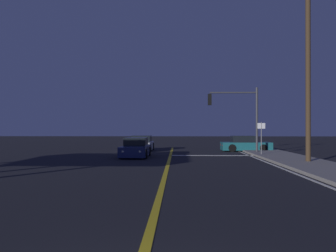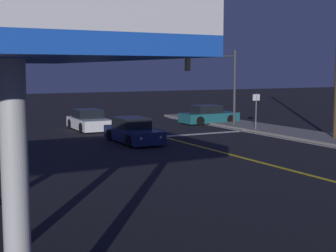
% 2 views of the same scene
% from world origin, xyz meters
% --- Properties ---
extents(lane_line_center, '(0.20, 41.56, 0.01)m').
position_xyz_m(lane_line_center, '(0.00, 12.22, 0.01)').
color(lane_line_center, gold).
rests_on(lane_line_center, ground).
extents(lane_line_edge_right, '(0.16, 41.56, 0.01)m').
position_xyz_m(lane_line_edge_right, '(5.77, 12.22, 0.01)').
color(lane_line_edge_right, silver).
rests_on(lane_line_edge_right, ground).
extents(stop_bar, '(6.02, 0.50, 0.01)m').
position_xyz_m(stop_bar, '(3.01, 22.95, 0.01)').
color(stop_bar, silver).
rests_on(stop_bar, ground).
extents(car_following_oncoming_white, '(2.06, 4.28, 1.34)m').
position_xyz_m(car_following_oncoming_white, '(-2.68, 28.18, 0.58)').
color(car_following_oncoming_white, silver).
rests_on(car_following_oncoming_white, ground).
extents(car_side_waiting_teal, '(4.28, 1.93, 1.34)m').
position_xyz_m(car_side_waiting_teal, '(6.39, 27.87, 0.58)').
color(car_side_waiting_teal, '#195960').
rests_on(car_side_waiting_teal, ground).
extents(car_mid_block_navy, '(1.89, 4.54, 1.34)m').
position_xyz_m(car_mid_block_navy, '(-2.40, 21.67, 0.58)').
color(car_mid_block_navy, navy).
rests_on(car_mid_block_navy, ground).
extents(traffic_signal_near_right, '(3.97, 0.28, 5.24)m').
position_xyz_m(traffic_signal_near_right, '(5.34, 25.25, 3.51)').
color(traffic_signal_near_right, '#38383D').
rests_on(traffic_signal_near_right, ground).
extents(utility_pole_right, '(1.95, 0.28, 11.05)m').
position_xyz_m(utility_pole_right, '(7.92, 17.12, 5.78)').
color(utility_pole_right, '#42301E').
rests_on(utility_pole_right, ground).
extents(street_sign_corner, '(0.56, 0.07, 2.42)m').
position_xyz_m(street_sign_corner, '(6.52, 22.45, 1.63)').
color(street_sign_corner, slate).
rests_on(street_sign_corner, ground).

